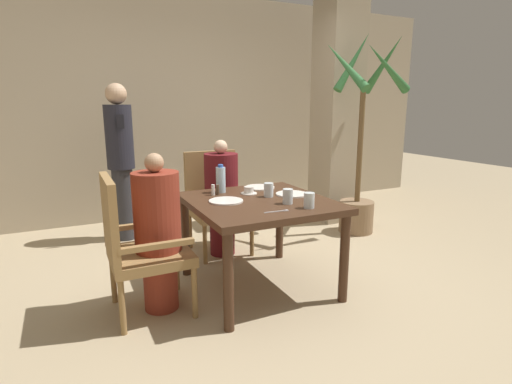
{
  "coord_description": "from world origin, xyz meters",
  "views": [
    {
      "loc": [
        -1.32,
        -2.68,
        1.44
      ],
      "look_at": [
        0.0,
        0.05,
        0.77
      ],
      "focal_mm": 28.0,
      "sensor_mm": 36.0,
      "label": 1
    }
  ],
  "objects_px": {
    "plate_dessert_center": "(260,187)",
    "chair_left_side": "(136,243)",
    "glass_tall_near": "(288,196)",
    "teacup_with_saucer": "(249,191)",
    "diner_in_far_chair": "(222,197)",
    "diner_in_left_chair": "(158,232)",
    "chair_far_side": "(216,199)",
    "potted_palm": "(360,165)",
    "glass_tall_far": "(309,200)",
    "standing_host": "(121,158)",
    "water_bottle": "(221,179)",
    "plate_main_right": "(226,201)",
    "glass_tall_mid": "(269,190)",
    "plate_main_left": "(292,194)"
  },
  "relations": [
    {
      "from": "plate_dessert_center",
      "to": "chair_left_side",
      "type": "bearing_deg",
      "value": -161.03
    },
    {
      "from": "plate_dessert_center",
      "to": "plate_main_left",
      "type": "bearing_deg",
      "value": -71.81
    },
    {
      "from": "chair_left_side",
      "to": "chair_far_side",
      "type": "xyz_separation_m",
      "value": [
        0.94,
        0.97,
        0.0
      ]
    },
    {
      "from": "chair_left_side",
      "to": "plate_dessert_center",
      "type": "xyz_separation_m",
      "value": [
        1.14,
        0.39,
        0.21
      ]
    },
    {
      "from": "diner_in_far_chair",
      "to": "plate_main_right",
      "type": "xyz_separation_m",
      "value": [
        -0.25,
        -0.76,
        0.15
      ]
    },
    {
      "from": "chair_far_side",
      "to": "plate_dessert_center",
      "type": "height_order",
      "value": "chair_far_side"
    },
    {
      "from": "chair_far_side",
      "to": "plate_dessert_center",
      "type": "distance_m",
      "value": 0.65
    },
    {
      "from": "diner_in_left_chair",
      "to": "chair_far_side",
      "type": "xyz_separation_m",
      "value": [
        0.78,
        0.97,
        -0.06
      ]
    },
    {
      "from": "teacup_with_saucer",
      "to": "glass_tall_far",
      "type": "height_order",
      "value": "glass_tall_far"
    },
    {
      "from": "plate_dessert_center",
      "to": "teacup_with_saucer",
      "type": "xyz_separation_m",
      "value": [
        -0.18,
        -0.17,
        0.02
      ]
    },
    {
      "from": "chair_far_side",
      "to": "water_bottle",
      "type": "height_order",
      "value": "chair_far_side"
    },
    {
      "from": "plate_main_left",
      "to": "water_bottle",
      "type": "bearing_deg",
      "value": 145.35
    },
    {
      "from": "chair_far_side",
      "to": "teacup_with_saucer",
      "type": "xyz_separation_m",
      "value": [
        0.02,
        -0.75,
        0.23
      ]
    },
    {
      "from": "standing_host",
      "to": "glass_tall_far",
      "type": "height_order",
      "value": "standing_host"
    },
    {
      "from": "teacup_with_saucer",
      "to": "glass_tall_near",
      "type": "bearing_deg",
      "value": -74.1
    },
    {
      "from": "standing_host",
      "to": "water_bottle",
      "type": "height_order",
      "value": "standing_host"
    },
    {
      "from": "diner_in_left_chair",
      "to": "diner_in_far_chair",
      "type": "xyz_separation_m",
      "value": [
        0.78,
        0.81,
        -0.0
      ]
    },
    {
      "from": "chair_left_side",
      "to": "chair_far_side",
      "type": "distance_m",
      "value": 1.35
    },
    {
      "from": "plate_dessert_center",
      "to": "glass_tall_near",
      "type": "bearing_deg",
      "value": -96.11
    },
    {
      "from": "diner_in_left_chair",
      "to": "teacup_with_saucer",
      "type": "relative_size",
      "value": 8.48
    },
    {
      "from": "diner_in_left_chair",
      "to": "glass_tall_mid",
      "type": "xyz_separation_m",
      "value": [
        0.9,
        0.06,
        0.2
      ]
    },
    {
      "from": "teacup_with_saucer",
      "to": "diner_in_far_chair",
      "type": "bearing_deg",
      "value": 91.46
    },
    {
      "from": "potted_palm",
      "to": "glass_tall_far",
      "type": "height_order",
      "value": "potted_palm"
    },
    {
      "from": "diner_in_far_chair",
      "to": "potted_palm",
      "type": "height_order",
      "value": "potted_palm"
    },
    {
      "from": "chair_left_side",
      "to": "glass_tall_far",
      "type": "height_order",
      "value": "chair_left_side"
    },
    {
      "from": "teacup_with_saucer",
      "to": "water_bottle",
      "type": "bearing_deg",
      "value": 140.59
    },
    {
      "from": "chair_left_side",
      "to": "diner_in_far_chair",
      "type": "distance_m",
      "value": 1.24
    },
    {
      "from": "diner_in_left_chair",
      "to": "glass_tall_near",
      "type": "relative_size",
      "value": 10.13
    },
    {
      "from": "chair_far_side",
      "to": "glass_tall_far",
      "type": "relative_size",
      "value": 8.85
    },
    {
      "from": "chair_left_side",
      "to": "water_bottle",
      "type": "relative_size",
      "value": 4.18
    },
    {
      "from": "chair_left_side",
      "to": "chair_far_side",
      "type": "relative_size",
      "value": 1.0
    },
    {
      "from": "potted_palm",
      "to": "plate_main_right",
      "type": "relative_size",
      "value": 8.65
    },
    {
      "from": "glass_tall_near",
      "to": "teacup_with_saucer",
      "type": "bearing_deg",
      "value": 105.9
    },
    {
      "from": "plate_main_right",
      "to": "glass_tall_far",
      "type": "distance_m",
      "value": 0.63
    },
    {
      "from": "diner_in_far_chair",
      "to": "plate_main_right",
      "type": "distance_m",
      "value": 0.82
    },
    {
      "from": "potted_palm",
      "to": "water_bottle",
      "type": "xyz_separation_m",
      "value": [
        -1.81,
        -0.41,
        0.05
      ]
    },
    {
      "from": "water_bottle",
      "to": "teacup_with_saucer",
      "type": "bearing_deg",
      "value": -39.41
    },
    {
      "from": "diner_in_far_chair",
      "to": "glass_tall_mid",
      "type": "height_order",
      "value": "diner_in_far_chair"
    },
    {
      "from": "plate_dessert_center",
      "to": "teacup_with_saucer",
      "type": "distance_m",
      "value": 0.25
    },
    {
      "from": "potted_palm",
      "to": "water_bottle",
      "type": "height_order",
      "value": "potted_palm"
    },
    {
      "from": "teacup_with_saucer",
      "to": "glass_tall_far",
      "type": "distance_m",
      "value": 0.63
    },
    {
      "from": "plate_main_left",
      "to": "glass_tall_far",
      "type": "xyz_separation_m",
      "value": [
        -0.11,
        -0.42,
        0.05
      ]
    },
    {
      "from": "diner_in_left_chair",
      "to": "glass_tall_mid",
      "type": "distance_m",
      "value": 0.92
    },
    {
      "from": "chair_left_side",
      "to": "teacup_with_saucer",
      "type": "height_order",
      "value": "chair_left_side"
    },
    {
      "from": "glass_tall_near",
      "to": "glass_tall_far",
      "type": "relative_size",
      "value": 1.0
    },
    {
      "from": "water_bottle",
      "to": "chair_far_side",
      "type": "bearing_deg",
      "value": 73.94
    },
    {
      "from": "chair_left_side",
      "to": "glass_tall_mid",
      "type": "height_order",
      "value": "chair_left_side"
    },
    {
      "from": "potted_palm",
      "to": "plate_dessert_center",
      "type": "distance_m",
      "value": 1.49
    },
    {
      "from": "chair_far_side",
      "to": "water_bottle",
      "type": "distance_m",
      "value": 0.69
    },
    {
      "from": "teacup_with_saucer",
      "to": "standing_host",
      "type": "bearing_deg",
      "value": 118.44
    }
  ]
}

